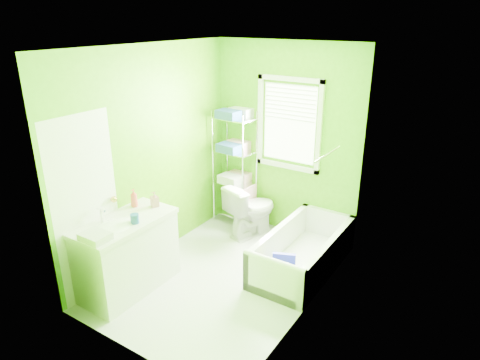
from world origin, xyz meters
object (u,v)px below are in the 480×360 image
Objects in this scene: toilet at (251,209)px; vanity at (127,253)px; wire_shelf_unit at (236,155)px; bathtub at (301,257)px.

toilet is 0.67× the size of vanity.
toilet is at bearing -27.34° from wire_shelf_unit.
toilet is 0.79m from wire_shelf_unit.
bathtub is 2.04m from vanity.
wire_shelf_unit reaches higher than bathtub.
toilet reaches higher than bathtub.
vanity is at bearing 93.47° from toilet.
vanity is 0.66× the size of wire_shelf_unit.
bathtub is 2.09× the size of toilet.
bathtub is at bearing 174.06° from toilet.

